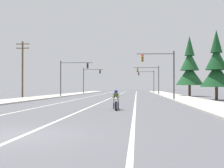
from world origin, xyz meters
TOP-DOWN VIEW (x-y plane):
  - ground_plane at (0.00, 0.00)m, footprint 400.00×400.00m
  - lane_stripe_center at (0.08, 45.00)m, footprint 0.16×100.00m
  - lane_stripe_left at (-4.04, 45.00)m, footprint 0.16×100.00m
  - lane_stripe_right at (3.83, 45.00)m, footprint 0.16×100.00m
  - sidewalk_kerb_right at (10.52, 40.00)m, footprint 4.40×110.00m
  - sidewalk_kerb_left at (-10.52, 40.00)m, footprint 4.40×110.00m
  - motorcycle_with_rider at (2.45, 11.27)m, footprint 0.70×2.19m
  - traffic_signal_near_right at (7.30, 26.20)m, footprint 4.72×0.50m
  - traffic_signal_near_left at (-7.45, 37.85)m, footprint 5.54×0.62m
  - traffic_signal_mid_right at (7.11, 51.04)m, footprint 5.35×0.41m
  - traffic_signal_mid_left at (-7.30, 56.34)m, footprint 4.73×0.58m
  - traffic_signal_far_right at (7.22, 67.59)m, footprint 4.93×0.48m
  - utility_pole_left_near at (-13.80, 32.89)m, footprint 2.12×0.26m
  - conifer_tree_right_verge_near at (14.11, 27.33)m, footprint 4.08×4.08m
  - conifer_tree_right_verge_far at (13.49, 42.17)m, footprint 4.94×4.94m

SIDE VIEW (x-z plane):
  - ground_plane at x=0.00m, z-range 0.00..0.00m
  - lane_stripe_center at x=0.08m, z-range 0.00..0.01m
  - lane_stripe_left at x=-4.04m, z-range 0.00..0.01m
  - lane_stripe_right at x=3.83m, z-range 0.00..0.01m
  - sidewalk_kerb_right at x=10.52m, z-range 0.00..0.14m
  - sidewalk_kerb_left at x=-10.52m, z-range 0.00..0.14m
  - motorcycle_with_rider at x=2.45m, z-range -0.14..1.32m
  - traffic_signal_near_right at x=7.30m, z-range 0.99..7.19m
  - traffic_signal_mid_left at x=-7.30m, z-range 0.99..7.19m
  - traffic_signal_far_right at x=7.22m, z-range 1.00..7.20m
  - conifer_tree_right_verge_near at x=14.11m, z-range -0.37..8.61m
  - traffic_signal_mid_right at x=7.11m, z-range 1.03..7.23m
  - traffic_signal_near_left at x=-7.45m, z-range 1.04..7.24m
  - utility_pole_left_near at x=-13.80m, z-range 0.35..9.14m
  - conifer_tree_right_verge_far at x=13.49m, z-range -0.45..10.43m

